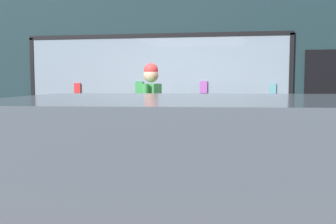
% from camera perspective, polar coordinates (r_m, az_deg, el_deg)
% --- Properties ---
extents(ground_plane, '(40.00, 40.00, 0.00)m').
position_cam_1_polar(ground_plane, '(5.49, -0.56, -11.22)').
color(ground_plane, '#474444').
extents(shopfront_facade, '(8.29, 0.29, 3.80)m').
position_cam_1_polar(shopfront_facade, '(7.65, 2.51, 7.44)').
color(shopfront_facade, '#192D33').
rests_on(shopfront_facade, ground_plane).
extents(display_table_left, '(2.81, 0.78, 0.87)m').
position_cam_1_polar(display_table_left, '(6.80, -12.63, -2.16)').
color(display_table_left, brown).
rests_on(display_table_left, ground_plane).
extents(display_table_right, '(2.81, 0.66, 0.90)m').
position_cam_1_polar(display_table_right, '(6.35, 15.71, -2.50)').
color(display_table_right, brown).
rests_on(display_table_right, ground_plane).
extents(person_browsing, '(0.25, 0.69, 1.79)m').
position_cam_1_polar(person_browsing, '(5.82, -2.59, 0.32)').
color(person_browsing, black).
rests_on(person_browsing, ground_plane).
extents(small_dog, '(0.22, 0.58, 0.39)m').
position_cam_1_polar(small_dog, '(5.83, -6.30, -7.62)').
color(small_dog, black).
rests_on(small_dog, ground_plane).
extents(parked_car, '(4.11, 2.20, 1.41)m').
position_cam_1_polar(parked_car, '(2.26, 4.52, -15.02)').
color(parked_car, '#A51919').
rests_on(parked_car, ground_plane).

